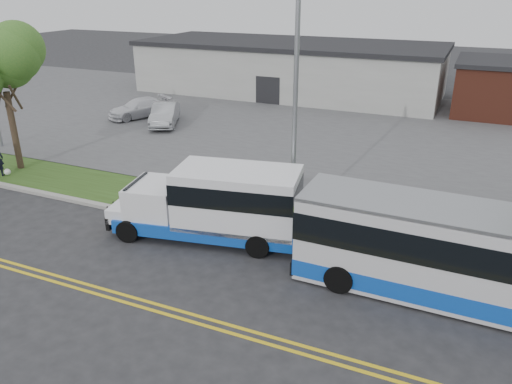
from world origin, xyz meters
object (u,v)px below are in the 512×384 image
at_px(streetlight_near, 295,94).
at_px(shuttle_bus, 219,201).
at_px(transit_bus, 475,258).
at_px(parked_car_b, 139,108).
at_px(tree_west, 2,69).
at_px(parked_car_a, 165,114).

distance_m(streetlight_near, shuttle_bus, 4.75).
relative_size(transit_bus, parked_car_b, 2.37).
relative_size(shuttle_bus, transit_bus, 0.71).
relative_size(streetlight_near, transit_bus, 0.90).
bearing_deg(shuttle_bus, streetlight_near, 32.75).
bearing_deg(streetlight_near, shuttle_bus, -136.79).
distance_m(tree_west, transit_bus, 22.17).
distance_m(shuttle_bus, parked_car_a, 16.57).
bearing_deg(parked_car_a, streetlight_near, -64.63).
xyz_separation_m(transit_bus, parked_car_b, (-22.31, 14.31, -0.73)).
bearing_deg(parked_car_b, tree_west, -59.13).
relative_size(tree_west, transit_bus, 0.65).
bearing_deg(parked_car_a, parked_car_b, 134.14).
xyz_separation_m(parked_car_a, parked_car_b, (-2.82, 1.07, -0.07)).
xyz_separation_m(tree_west, parked_car_a, (2.15, 10.14, -4.30)).
bearing_deg(transit_bus, shuttle_bus, 176.71).
distance_m(parked_car_a, parked_car_b, 3.02).
relative_size(streetlight_near, parked_car_b, 2.12).
distance_m(streetlight_near, parked_car_b, 20.05).
xyz_separation_m(streetlight_near, shuttle_bus, (-2.13, -2.00, -3.75)).
xyz_separation_m(streetlight_near, parked_car_a, (-12.85, 10.62, -4.41)).
height_order(tree_west, parked_car_b, tree_west).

